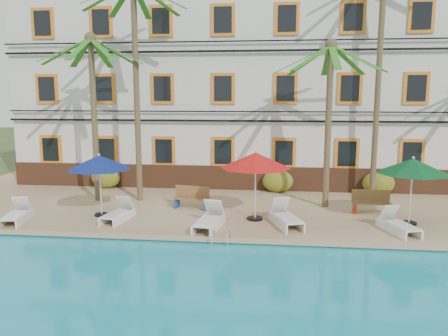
# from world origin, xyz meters

# --- Properties ---
(ground) EXTENTS (100.00, 100.00, 0.00)m
(ground) POSITION_xyz_m (0.00, 0.00, 0.00)
(ground) COLOR #384C23
(ground) RESTS_ON ground
(pool_deck) EXTENTS (30.00, 12.00, 0.25)m
(pool_deck) POSITION_xyz_m (0.00, 5.00, 0.12)
(pool_deck) COLOR tan
(pool_deck) RESTS_ON ground
(pool_coping) EXTENTS (30.00, 0.35, 0.06)m
(pool_coping) POSITION_xyz_m (0.00, -0.90, 0.28)
(pool_coping) COLOR tan
(pool_coping) RESTS_ON pool_deck
(hotel_building) EXTENTS (25.40, 6.44, 10.22)m
(hotel_building) POSITION_xyz_m (0.00, 9.98, 5.37)
(hotel_building) COLOR silver
(hotel_building) RESTS_ON pool_deck
(palm_a) EXTENTS (4.51, 4.51, 7.33)m
(palm_a) POSITION_xyz_m (-6.84, 4.02, 5.01)
(palm_a) COLOR brown
(palm_a) RESTS_ON pool_deck
(palm_b) EXTENTS (4.51, 4.51, 9.57)m
(palm_b) POSITION_xyz_m (-4.98, 4.28, 6.29)
(palm_b) COLOR brown
(palm_b) RESTS_ON pool_deck
(palm_c) EXTENTS (4.51, 4.51, 6.92)m
(palm_c) POSITION_xyz_m (3.21, 4.01, 4.77)
(palm_c) COLOR brown
(palm_c) RESTS_ON pool_deck
(palm_d) EXTENTS (4.51, 4.51, 10.60)m
(palm_d) POSITION_xyz_m (5.53, 5.87, 6.86)
(palm_d) COLOR brown
(palm_d) RESTS_ON pool_deck
(shrub_left) EXTENTS (1.50, 0.90, 1.10)m
(shrub_left) POSITION_xyz_m (-7.47, 6.60, 0.80)
(shrub_left) COLOR #2A5919
(shrub_left) RESTS_ON pool_deck
(shrub_mid) EXTENTS (1.50, 0.90, 1.10)m
(shrub_mid) POSITION_xyz_m (1.23, 6.60, 0.80)
(shrub_mid) COLOR #2A5919
(shrub_mid) RESTS_ON pool_deck
(shrub_right) EXTENTS (1.50, 0.90, 1.10)m
(shrub_right) POSITION_xyz_m (5.98, 6.60, 0.80)
(shrub_right) COLOR #2A5919
(shrub_right) RESTS_ON pool_deck
(umbrella_blue) EXTENTS (2.47, 2.47, 2.47)m
(umbrella_blue) POSITION_xyz_m (-5.69, 1.57, 2.35)
(umbrella_blue) COLOR black
(umbrella_blue) RESTS_ON pool_deck
(umbrella_red) EXTENTS (2.66, 2.66, 2.65)m
(umbrella_red) POSITION_xyz_m (0.33, 1.69, 2.52)
(umbrella_red) COLOR black
(umbrella_red) RESTS_ON pool_deck
(umbrella_green) EXTENTS (2.52, 2.52, 2.51)m
(umbrella_green) POSITION_xyz_m (5.97, 1.72, 2.40)
(umbrella_green) COLOR black
(umbrella_green) RESTS_ON pool_deck
(lounger_a) EXTENTS (1.03, 1.93, 0.86)m
(lounger_a) POSITION_xyz_m (-8.50, 0.39, 0.53)
(lounger_a) COLOR white
(lounger_a) RESTS_ON pool_deck
(lounger_b) EXTENTS (0.88, 1.85, 0.84)m
(lounger_b) POSITION_xyz_m (-4.80, 1.01, 0.52)
(lounger_b) COLOR white
(lounger_b) RESTS_ON pool_deck
(lounger_c) EXTENTS (0.98, 2.08, 0.95)m
(lounger_c) POSITION_xyz_m (-1.24, 0.38, 0.56)
(lounger_c) COLOR white
(lounger_c) RESTS_ON pool_deck
(lounger_d) EXTENTS (1.32, 2.13, 0.95)m
(lounger_d) POSITION_xyz_m (1.45, 1.07, 0.56)
(lounger_d) COLOR white
(lounger_d) RESTS_ON pool_deck
(lounger_e) EXTENTS (1.17, 1.93, 0.86)m
(lounger_e) POSITION_xyz_m (5.29, 0.70, 0.53)
(lounger_e) COLOR white
(lounger_e) RESTS_ON pool_deck
(bench_left) EXTENTS (1.56, 0.75, 0.93)m
(bench_left) POSITION_xyz_m (-2.36, 3.08, 0.72)
(bench_left) COLOR olive
(bench_left) RESTS_ON pool_deck
(bench_right) EXTENTS (1.50, 0.49, 0.93)m
(bench_right) POSITION_xyz_m (4.91, 3.15, 0.72)
(bench_right) COLOR olive
(bench_right) RESTS_ON pool_deck
(pool_ladder) EXTENTS (0.54, 0.74, 0.74)m
(pool_ladder) POSITION_xyz_m (-0.65, -1.00, 0.25)
(pool_ladder) COLOR silver
(pool_ladder) RESTS_ON ground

